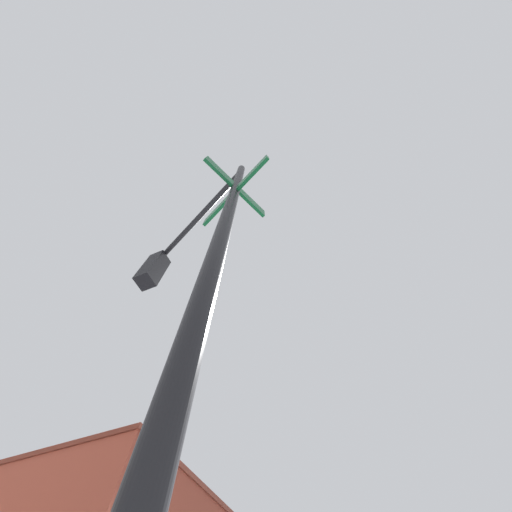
{
  "coord_description": "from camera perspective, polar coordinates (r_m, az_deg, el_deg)",
  "views": [
    {
      "loc": [
        -7.25,
        -7.63,
        1.59
      ],
      "look_at": [
        -5.44,
        -6.88,
        5.36
      ],
      "focal_mm": 18.43,
      "sensor_mm": 36.0,
      "label": 1
    }
  ],
  "objects": [
    {
      "name": "traffic_signal_near",
      "position": [
        3.32,
        -16.06,
        0.81
      ],
      "size": [
        1.45,
        2.73,
        6.34
      ],
      "color": "black",
      "rests_on": "ground_plane"
    }
  ]
}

